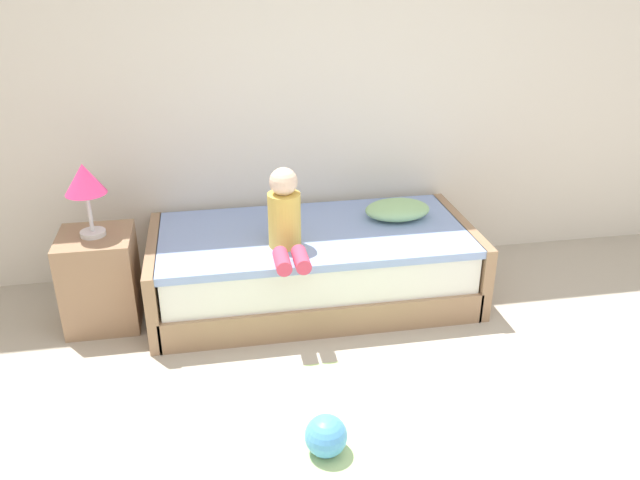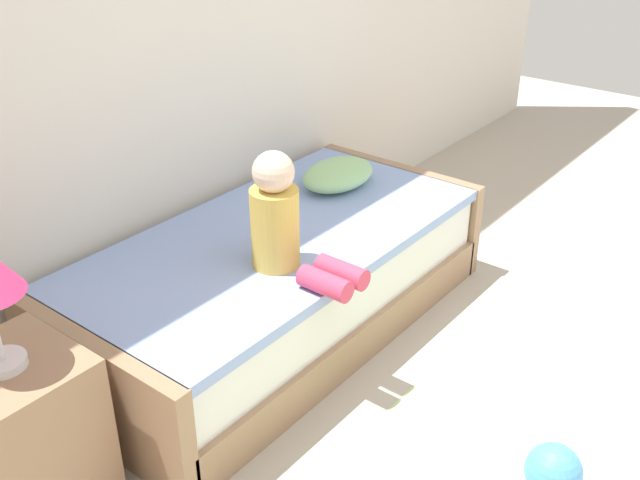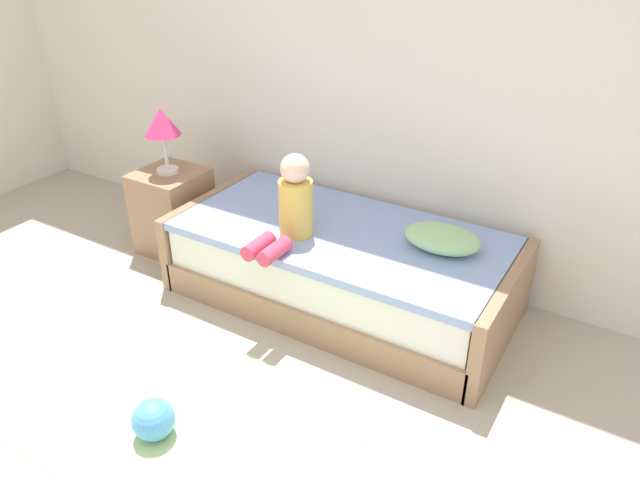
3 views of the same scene
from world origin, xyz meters
The scene contains 8 objects.
wall_rear centered at (0.00, 2.60, 1.45)m, with size 7.20×0.10×2.90m, color silver.
bed centered at (-0.22, 2.00, 0.25)m, with size 2.11×1.00×0.50m.
nightstand centered at (-1.57, 1.95, 0.30)m, with size 0.44×0.44×0.60m, color #997556.
table_lamp centered at (-1.57, 1.95, 0.94)m, with size 0.24×0.24×0.45m.
child_figure centered at (-0.43, 1.77, 0.70)m, with size 0.20×0.51×0.50m.
pillow centered at (0.37, 2.10, 0.56)m, with size 0.44×0.30×0.13m, color #99CC8C.
toy_ball centered at (-0.41, 0.56, 0.10)m, with size 0.20×0.20×0.20m, color #4C99E5.
area_rug centered at (-0.33, 0.70, 0.00)m, with size 1.60×1.10×0.01m, color #B2D189.
Camera 1 is at (-0.85, -1.71, 2.20)m, focal length 35.76 mm.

